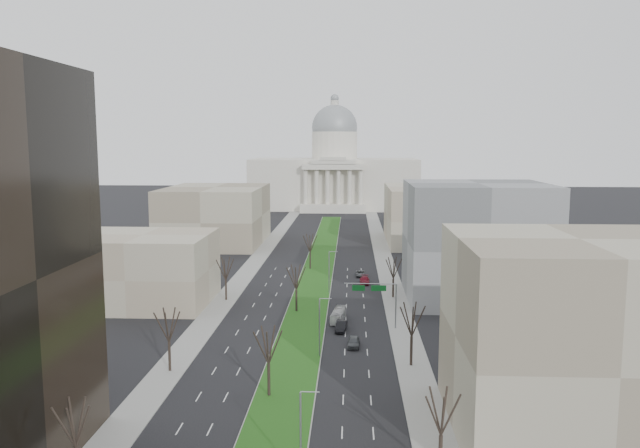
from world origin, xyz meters
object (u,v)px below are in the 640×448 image
(car_grey_near, at_px, (354,342))
(car_black, at_px, (341,326))
(car_grey_far, at_px, (361,274))
(box_van, at_px, (338,315))
(car_red, at_px, (365,280))

(car_grey_near, xyz_separation_m, car_black, (-2.11, 8.33, 0.04))
(car_grey_far, relative_size, box_van, 0.61)
(car_grey_near, relative_size, car_grey_far, 0.96)
(car_grey_near, bearing_deg, box_van, 103.89)
(car_black, relative_size, car_red, 0.93)
(car_black, distance_m, car_red, 36.60)
(car_grey_far, bearing_deg, car_red, -85.18)
(car_grey_near, bearing_deg, car_red, 89.48)
(car_grey_near, distance_m, box_van, 14.46)
(box_van, bearing_deg, car_grey_far, 90.53)
(car_black, distance_m, box_van, 5.90)
(car_red, xyz_separation_m, box_van, (-5.41, -30.42, 0.31))
(car_grey_near, relative_size, car_black, 0.92)
(car_grey_near, bearing_deg, car_grey_far, 90.89)
(car_grey_near, distance_m, car_black, 8.59)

